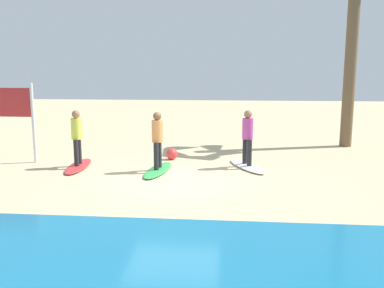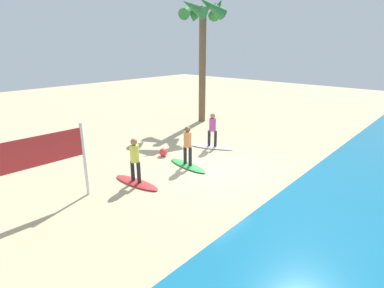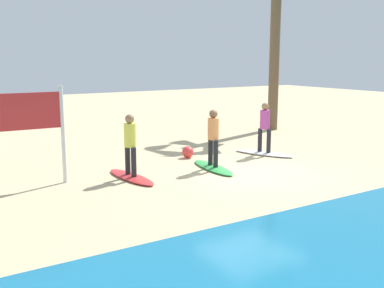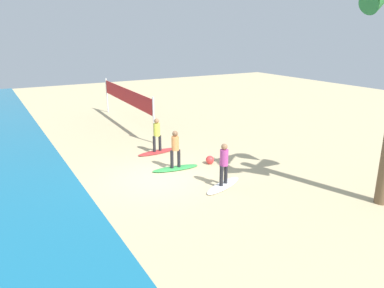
# 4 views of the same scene
# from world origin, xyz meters

# --- Properties ---
(ground_plane) EXTENTS (60.00, 60.00, 0.00)m
(ground_plane) POSITION_xyz_m (0.00, 0.00, 0.00)
(ground_plane) COLOR #CCB789
(surfboard_white) EXTENTS (1.35, 2.15, 0.09)m
(surfboard_white) POSITION_xyz_m (-2.01, -1.73, 0.04)
(surfboard_white) COLOR white
(surfboard_white) RESTS_ON ground
(surfer_white) EXTENTS (0.32, 0.43, 1.64)m
(surfer_white) POSITION_xyz_m (-2.01, -1.73, 1.04)
(surfer_white) COLOR #232328
(surfer_white) RESTS_ON surfboard_white
(surfboard_green) EXTENTS (0.80, 2.15, 0.09)m
(surfboard_green) POSITION_xyz_m (0.57, -0.99, 0.04)
(surfboard_green) COLOR green
(surfboard_green) RESTS_ON ground
(surfer_green) EXTENTS (0.32, 0.46, 1.64)m
(surfer_green) POSITION_xyz_m (0.57, -0.99, 1.04)
(surfer_green) COLOR #232328
(surfer_green) RESTS_ON surfboard_green
(surfboard_red) EXTENTS (0.74, 2.14, 0.09)m
(surfboard_red) POSITION_xyz_m (3.04, -1.27, 0.04)
(surfboard_red) COLOR red
(surfboard_red) RESTS_ON ground
(surfer_red) EXTENTS (0.32, 0.46, 1.64)m
(surfer_red) POSITION_xyz_m (3.04, -1.27, 1.04)
(surfer_red) COLOR #232328
(surfer_red) RESTS_ON surfboard_red
(beach_ball) EXTENTS (0.38, 0.38, 0.38)m
(beach_ball) POSITION_xyz_m (0.40, -2.65, 0.19)
(beach_ball) COLOR #E53838
(beach_ball) RESTS_ON ground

